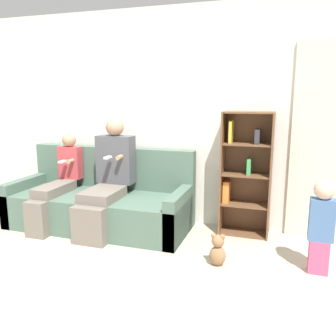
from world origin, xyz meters
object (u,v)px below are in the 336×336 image
(adult_seated, at_px, (108,175))
(teddy_bear, at_px, (218,251))
(couch, at_px, (101,203))
(toddler_standing, at_px, (321,223))
(child_seated, at_px, (57,182))
(bookshelf, at_px, (245,172))

(adult_seated, height_order, teddy_bear, adult_seated)
(couch, relative_size, toddler_standing, 2.52)
(child_seated, bearing_deg, toddler_standing, -6.44)
(adult_seated, xyz_separation_m, teddy_bear, (1.37, -0.53, -0.51))
(child_seated, relative_size, teddy_bear, 3.52)
(teddy_bear, bearing_deg, bookshelf, 81.66)
(couch, height_order, adult_seated, adult_seated)
(adult_seated, xyz_separation_m, child_seated, (-0.65, -0.06, -0.12))
(couch, bearing_deg, adult_seated, -26.35)
(teddy_bear, bearing_deg, toddler_standing, 9.27)
(toddler_standing, distance_m, bookshelf, 1.09)
(couch, relative_size, child_seated, 1.97)
(adult_seated, height_order, bookshelf, bookshelf)
(child_seated, bearing_deg, couch, 14.58)
(adult_seated, xyz_separation_m, toddler_standing, (2.24, -0.38, -0.20))
(adult_seated, bearing_deg, bookshelf, 14.16)
(couch, bearing_deg, bookshelf, 10.48)
(couch, height_order, teddy_bear, couch)
(couch, xyz_separation_m, teddy_bear, (1.52, -0.60, -0.13))
(adult_seated, relative_size, toddler_standing, 1.52)
(toddler_standing, relative_size, bookshelf, 0.62)
(child_seated, relative_size, bookshelf, 0.79)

